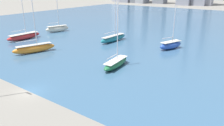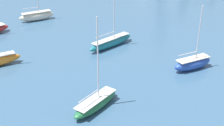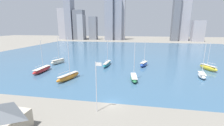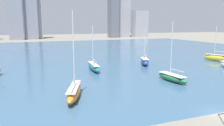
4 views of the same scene
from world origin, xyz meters
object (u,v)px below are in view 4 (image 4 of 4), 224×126
object	(u,v)px
sailboat_orange	(74,92)
sailboat_green	(172,77)
sailboat_yellow	(216,58)
sailboat_blue	(145,61)
sailboat_teal	(94,67)

from	to	relation	value
sailboat_orange	sailboat_green	bearing A→B (deg)	27.71
sailboat_yellow	sailboat_orange	xyz separation A→B (m)	(-51.03, -20.00, -0.06)
sailboat_blue	sailboat_orange	distance (m)	33.71
sailboat_teal	sailboat_orange	bearing A→B (deg)	-110.48
sailboat_yellow	sailboat_teal	distance (m)	41.95
sailboat_yellow	sailboat_teal	size ratio (longest dim) A/B	0.97
sailboat_yellow	sailboat_green	bearing A→B (deg)	-175.25
sailboat_green	sailboat_teal	xyz separation A→B (m)	(-12.50, 16.78, 0.10)
sailboat_blue	sailboat_green	distance (m)	19.23
sailboat_blue	sailboat_orange	size ratio (longest dim) A/B	0.76
sailboat_yellow	sailboat_green	distance (m)	33.87
sailboat_green	sailboat_orange	xyz separation A→B (m)	(-21.58, -3.28, 0.22)
sailboat_green	sailboat_orange	distance (m)	21.83
sailboat_orange	sailboat_teal	bearing A→B (deg)	84.72
sailboat_blue	sailboat_orange	world-z (taller)	sailboat_orange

